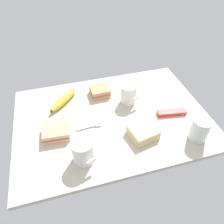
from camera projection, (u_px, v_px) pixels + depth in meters
The scene contains 10 objects.
tabletop at pixel (112, 118), 101.77cm from camera, with size 90.00×64.00×2.00cm, color #BCB29E.
coffee_mug_black at pixel (83, 151), 80.28cm from camera, with size 8.40×10.78×10.31cm.
coffee_mug_milky at pixel (129, 94), 105.42cm from camera, with size 8.02×9.79×9.94cm.
sandwich_main at pixel (143, 132), 91.21cm from camera, with size 13.00×12.12×4.40cm.
sandwich_side at pixel (56, 131), 91.46cm from camera, with size 11.59×10.57×4.40cm.
sandwich_extra at pixel (100, 91), 111.50cm from camera, with size 9.72×8.81×4.40cm.
glass_of_milk at pixel (199, 130), 88.75cm from camera, with size 7.51×7.51×10.37cm.
banana at pixel (64, 100), 106.89cm from camera, with size 16.63×17.00×3.97cm.
spoon at pixel (93, 126), 96.10cm from camera, with size 11.93×2.64×0.80cm.
snack_bar at pixel (172, 113), 101.59cm from camera, with size 13.68×3.37×2.00cm, color red.
Camera 1 is at (19.36, 68.72, 73.58)cm, focal length 34.08 mm.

